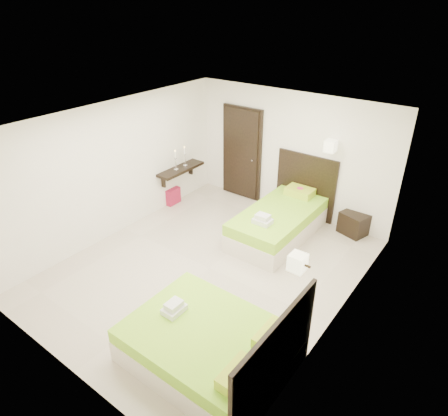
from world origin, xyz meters
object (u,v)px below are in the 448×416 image
Objects in this scene: bed_single at (281,220)px; ottoman at (169,195)px; bed_double at (212,346)px; nightstand at (354,223)px.

ottoman is (-2.73, -0.30, -0.15)m from bed_single.
bed_single reaches higher than bed_double.
nightstand is at bearing 38.77° from bed_single.
bed_single is 6.03× the size of ottoman.
bed_single is at bearing -124.53° from nightstand.
bed_double is at bearing -76.85° from nightstand.
bed_double is 4.70m from ottoman.
bed_single is 2.75m from ottoman.
bed_single reaches higher than nightstand.
bed_double reaches higher than ottoman.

